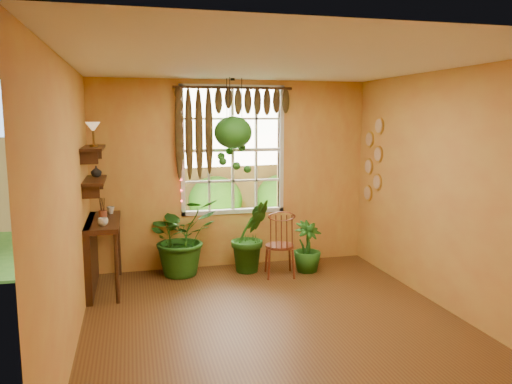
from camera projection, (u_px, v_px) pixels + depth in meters
The scene contains 23 objects.
floor at pixel (276, 325), 5.28m from camera, with size 4.50×4.50×0.00m, color brown.
ceiling at pixel (278, 63), 4.87m from camera, with size 4.50×4.50×0.00m, color white.
wall_back at pixel (233, 174), 7.23m from camera, with size 4.00×4.00×0.00m, color gold.
wall_left at pixel (69, 207), 4.59m from camera, with size 4.50×4.50×0.00m, color gold.
wall_right at pixel (449, 192), 5.56m from camera, with size 4.50×4.50×0.00m, color gold.
window at pixel (233, 150), 7.21m from camera, with size 1.52×0.10×1.86m.
valance_vine at pixel (228, 110), 6.99m from camera, with size 1.70×0.12×1.10m.
string_lights at pixel (180, 148), 6.93m from camera, with size 0.03×0.03×1.54m, color #FF2633, non-canonical shape.
wall_plates at pixel (373, 160), 7.24m from camera, with size 0.04×0.32×1.10m, color beige, non-canonical shape.
counter_ledge at pixel (95, 247), 6.27m from camera, with size 0.40×1.20×0.90m.
shelf_lower at pixel (95, 180), 6.15m from camera, with size 0.25×0.90×0.04m, color #3A1F10.
shelf_upper at pixel (93, 148), 6.09m from camera, with size 0.25×0.90×0.04m, color #3A1F10.
backyard at pixel (204, 155), 11.73m from camera, with size 14.00×10.00×12.00m.
windsor_chair at pixel (280, 254), 6.85m from camera, with size 0.46×0.48×1.07m.
potted_plant_left at pixel (182, 236), 6.89m from camera, with size 0.97×0.84×1.08m, color #1C4913.
potted_plant_mid at pixel (251, 236), 7.03m from camera, with size 0.57×0.46×1.03m, color #1C4913.
potted_plant_right at pixel (307, 247), 7.05m from camera, with size 0.40×0.40×0.72m, color #1C4913.
hanging_basket at pixel (233, 136), 6.87m from camera, with size 0.52×0.52×1.32m.
cup_a at pixel (103, 222), 5.89m from camera, with size 0.12×0.12×0.09m, color silver.
cup_b at pixel (111, 210), 6.62m from camera, with size 0.10×0.10×0.09m, color beige.
brush_jar at pixel (102, 209), 6.21m from camera, with size 0.10×0.10×0.36m.
shelf_vase at pixel (96, 171), 6.38m from camera, with size 0.13×0.13×0.14m, color #B2AD99.
tiffany_lamp at pixel (93, 129), 5.96m from camera, with size 0.18×0.18×0.30m.
Camera 1 is at (-1.43, -4.80, 2.18)m, focal length 35.00 mm.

